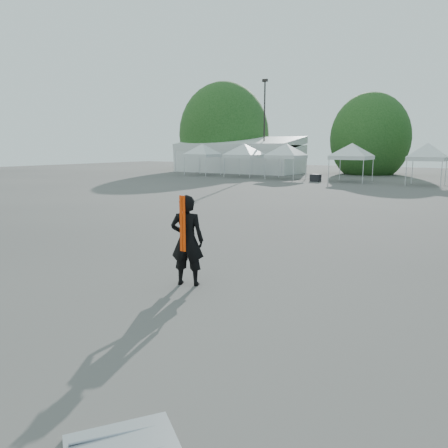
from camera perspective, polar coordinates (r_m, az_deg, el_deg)
The scene contains 12 objects.
ground at distance 11.67m, azimuth 4.02°, elevation -4.89°, with size 120.00×120.00×0.00m, color #474442.
marquee at distance 52.61m, azimuth 1.86°, elevation 8.91°, with size 15.00×6.25×4.23m.
light_pole_west at distance 49.82m, azimuth 5.30°, elevation 13.18°, with size 0.60×0.25×10.30m.
tree_far_w at distance 57.30m, azimuth -0.01°, elevation 11.57°, with size 4.80×4.80×7.30m.
tree_mid_w at distance 51.65m, azimuth 18.52°, elevation 10.56°, with size 4.16×4.16×6.33m.
tent_a at distance 47.41m, azimuth -2.83°, elevation 10.09°, with size 4.25×4.25×3.88m.
tent_b at distance 44.61m, azimuth 2.69°, elevation 10.10°, with size 4.51×4.51×3.88m.
tent_c at distance 41.85m, azimuth 8.14°, elevation 10.01°, with size 4.35×4.35×3.88m.
tent_d at distance 39.67m, azimuth 16.38°, elevation 9.72°, with size 4.44×4.44×3.88m.
tent_e at distance 37.88m, azimuth 25.12°, elevation 9.19°, with size 3.80×3.80×3.88m.
man at distance 9.51m, azimuth -4.84°, elevation -2.12°, with size 0.86×0.72×2.00m.
crate_west at distance 39.26m, azimuth 11.86°, elevation 5.91°, with size 0.83×0.65×0.65m, color black.
Camera 1 is at (5.50, -9.84, 3.00)m, focal length 35.00 mm.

